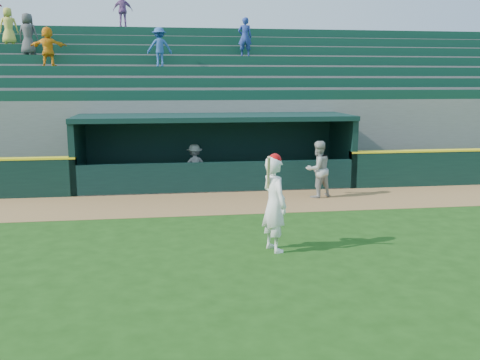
{
  "coord_description": "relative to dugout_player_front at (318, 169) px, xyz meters",
  "views": [
    {
      "loc": [
        -1.78,
        -10.65,
        3.58
      ],
      "look_at": [
        0.0,
        1.6,
        1.3
      ],
      "focal_mm": 40.0,
      "sensor_mm": 36.0,
      "label": 1
    }
  ],
  "objects": [
    {
      "name": "stands",
      "position": [
        -3.07,
        7.29,
        1.51
      ],
      "size": [
        34.5,
        6.27,
        7.55
      ],
      "color": "slate",
      "rests_on": "ground"
    },
    {
      "name": "dugout",
      "position": [
        -2.99,
        2.73,
        0.47
      ],
      "size": [
        9.4,
        2.8,
        2.46
      ],
      "color": "slate",
      "rests_on": "ground"
    },
    {
      "name": "dugout_player_inside",
      "position": [
        -3.71,
        2.34,
        -0.16
      ],
      "size": [
        1.04,
        0.72,
        1.47
      ],
      "primitive_type": "imported",
      "rotation": [
        0.0,
        0.0,
        3.34
      ],
      "color": "#A5A5A0",
      "rests_on": "ground"
    },
    {
      "name": "ground",
      "position": [
        -2.99,
        -5.28,
        -0.89
      ],
      "size": [
        120.0,
        120.0,
        0.0
      ],
      "primitive_type": "plane",
      "color": "#194010",
      "rests_on": "ground"
    },
    {
      "name": "dugout_player_front",
      "position": [
        0.0,
        0.0,
        0.0
      ],
      "size": [
        1.05,
        0.94,
        1.78
      ],
      "primitive_type": "imported",
      "rotation": [
        0.0,
        0.0,
        3.51
      ],
      "color": "#A5A59F",
      "rests_on": "ground"
    },
    {
      "name": "warning_track",
      "position": [
        -2.99,
        -0.38,
        -0.89
      ],
      "size": [
        40.0,
        3.0,
        0.01
      ],
      "primitive_type": "cube",
      "color": "olive",
      "rests_on": "ground"
    },
    {
      "name": "batter_at_plate",
      "position": [
        -2.46,
        -5.08,
        0.16
      ],
      "size": [
        0.71,
        0.92,
        2.12
      ],
      "color": "white",
      "rests_on": "ground"
    }
  ]
}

